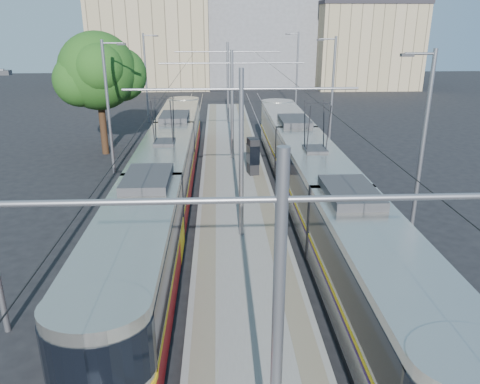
{
  "coord_description": "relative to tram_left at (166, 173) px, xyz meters",
  "views": [
    {
      "loc": [
        -0.92,
        -10.39,
        8.96
      ],
      "look_at": [
        0.03,
        9.75,
        1.6
      ],
      "focal_mm": 35.0,
      "sensor_mm": 36.0,
      "label": 1
    }
  ],
  "objects": [
    {
      "name": "tram_right",
      "position": [
        7.2,
        -1.73,
        0.15
      ],
      "size": [
        2.43,
        30.82,
        5.5
      ],
      "color": "black",
      "rests_on": "ground"
    },
    {
      "name": "street_lamps",
      "position": [
        3.6,
        8.59,
        2.48
      ],
      "size": [
        15.18,
        38.22,
        8.0
      ],
      "color": "gray",
      "rests_on": "ground"
    },
    {
      "name": "tram_left",
      "position": [
        0.0,
        0.0,
        0.0
      ],
      "size": [
        2.43,
        30.4,
        5.5
      ],
      "color": "black",
      "rests_on": "ground"
    },
    {
      "name": "building_left",
      "position": [
        -6.4,
        47.59,
        5.2
      ],
      "size": [
        16.32,
        12.24,
        13.79
      ],
      "color": "tan",
      "rests_on": "ground"
    },
    {
      "name": "tactile_strip_right",
      "position": [
        5.05,
        4.59,
        -1.4
      ],
      "size": [
        0.7,
        50.0,
        0.01
      ],
      "primitive_type": "cube",
      "color": "gray",
      "rests_on": "platform"
    },
    {
      "name": "tactile_strip_left",
      "position": [
        2.15,
        4.59,
        -1.4
      ],
      "size": [
        0.7,
        50.0,
        0.01
      ],
      "primitive_type": "cube",
      "color": "gray",
      "rests_on": "platform"
    },
    {
      "name": "shelter",
      "position": [
        4.73,
        4.13,
        -0.27
      ],
      "size": [
        0.76,
        1.07,
        2.17
      ],
      "rotation": [
        0.0,
        0.0,
        0.17
      ],
      "color": "black",
      "rests_on": "platform"
    },
    {
      "name": "catenary",
      "position": [
        3.6,
        1.75,
        2.82
      ],
      "size": [
        9.2,
        70.0,
        7.0
      ],
      "color": "gray",
      "rests_on": "platform"
    },
    {
      "name": "platform",
      "position": [
        3.6,
        4.59,
        -1.56
      ],
      "size": [
        4.0,
        50.0,
        0.3
      ],
      "primitive_type": "cube",
      "color": "gray",
      "rests_on": "ground"
    },
    {
      "name": "rails",
      "position": [
        3.6,
        4.59,
        -1.69
      ],
      "size": [
        8.71,
        70.0,
        0.03
      ],
      "color": "gray",
      "rests_on": "ground"
    },
    {
      "name": "building_right",
      "position": [
        23.6,
        45.59,
        4.11
      ],
      "size": [
        14.28,
        10.2,
        11.62
      ],
      "color": "tan",
      "rests_on": "ground"
    },
    {
      "name": "ground",
      "position": [
        3.6,
        -12.41,
        -1.71
      ],
      "size": [
        160.0,
        160.0,
        0.0
      ],
      "primitive_type": "plane",
      "color": "black",
      "rests_on": "ground"
    },
    {
      "name": "building_centre",
      "position": [
        9.6,
        51.59,
        6.02
      ],
      "size": [
        18.36,
        14.28,
        15.43
      ],
      "color": "gray",
      "rests_on": "ground"
    },
    {
      "name": "tree",
      "position": [
        -5.11,
        10.51,
        3.99
      ],
      "size": [
        5.8,
        5.36,
        8.43
      ],
      "color": "#382314",
      "rests_on": "ground"
    }
  ]
}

